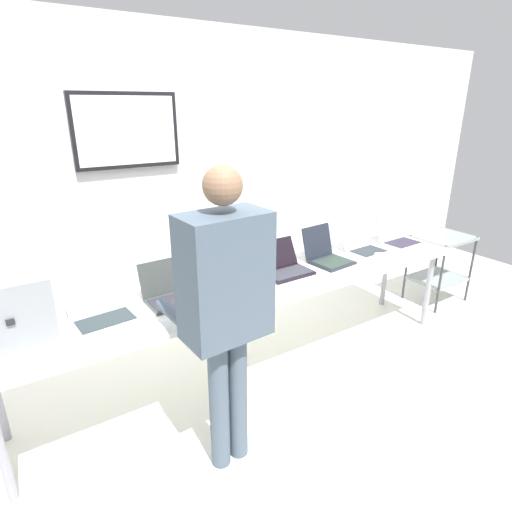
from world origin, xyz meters
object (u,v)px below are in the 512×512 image
laptop_station_3 (283,266)px  coffee_mug (379,259)px  workbench (258,286)px  laptop_station_4 (326,254)px  laptop_station_1 (169,292)px  equipment_box (8,306)px  laptop_station_5 (362,245)px  storage_cart (440,258)px  laptop_station_0 (101,311)px  person (225,298)px  laptop_station_6 (397,237)px  laptop_station_2 (229,279)px

laptop_station_3 → coffee_mug: (0.74, -0.28, -0.01)m
workbench → laptop_station_4: (0.68, 0.03, 0.11)m
laptop_station_1 → coffee_mug: (1.65, -0.30, -0.01)m
equipment_box → laptop_station_5: (2.66, -0.04, -0.13)m
equipment_box → laptop_station_3: equipment_box is taller
laptop_station_5 → storage_cart: 1.21m
equipment_box → laptop_station_3: size_ratio=1.16×
laptop_station_0 → storage_cart: 3.39m
workbench → person: bearing=-134.3°
coffee_mug → storage_cart: (1.28, 0.28, -0.34)m
laptop_station_6 → equipment_box: bearing=179.0°
workbench → laptop_station_6: laptop_station_6 is taller
workbench → coffee_mug: size_ratio=42.12×
laptop_station_3 → storage_cart: 2.05m
laptop_station_1 → laptop_station_2: laptop_station_1 is taller
laptop_station_4 → storage_cart: laptop_station_4 is taller
laptop_station_1 → laptop_station_6: size_ratio=0.96×
coffee_mug → storage_cart: coffee_mug is taller
laptop_station_0 → laptop_station_1: (0.44, 0.02, 0.00)m
laptop_station_0 → laptop_station_3: size_ratio=1.00×
equipment_box → laptop_station_6: (3.10, -0.05, -0.12)m
laptop_station_6 → laptop_station_1: bearing=179.7°
laptop_station_0 → laptop_station_6: laptop_station_6 is taller
laptop_station_4 → person: person is taller
laptop_station_0 → laptop_station_6: (2.64, 0.01, 0.00)m
laptop_station_0 → laptop_station_5: (2.21, 0.03, -0.00)m
laptop_station_0 → laptop_station_4: size_ratio=0.99×
laptop_station_1 → laptop_station_3: laptop_station_1 is taller
laptop_station_1 → laptop_station_3: bearing=-1.2°
laptop_station_4 → laptop_station_2: bearing=-180.0°
laptop_station_1 → storage_cart: size_ratio=0.46×
workbench → laptop_station_0: 1.10m
equipment_box → laptop_station_3: bearing=-1.9°
laptop_station_5 → person: size_ratio=0.21×
laptop_station_1 → workbench: bearing=-4.5°
workbench → equipment_box: equipment_box is taller
laptop_station_1 → laptop_station_6: laptop_station_6 is taller
person → laptop_station_0: bearing=126.9°
laptop_station_4 → coffee_mug: (0.31, -0.28, -0.02)m
equipment_box → laptop_station_4: (2.23, -0.06, -0.12)m
laptop_station_6 → person: (-2.15, -0.66, 0.22)m
workbench → laptop_station_5: (1.11, 0.05, 0.10)m
laptop_station_3 → coffee_mug: size_ratio=4.27×
person → equipment_box: bearing=142.9°
laptop_station_6 → coffee_mug: (-0.56, -0.29, -0.01)m
laptop_station_5 → laptop_station_6: 0.44m
workbench → coffee_mug: coffee_mug is taller
equipment_box → laptop_station_0: size_ratio=1.16×
laptop_station_5 → storage_cart: size_ratio=0.51×
laptop_station_1 → storage_cart: 2.95m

